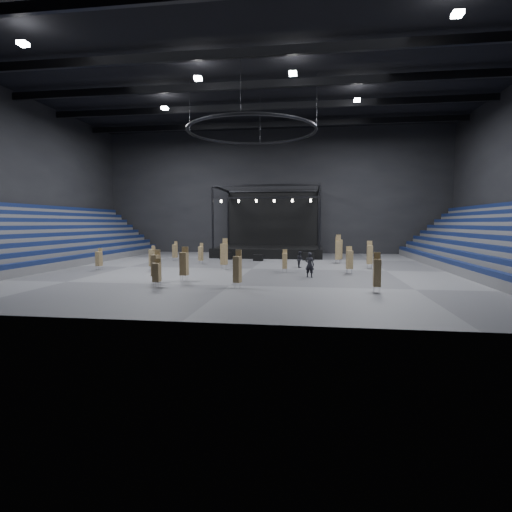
# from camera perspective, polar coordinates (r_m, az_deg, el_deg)

# --- Properties ---
(floor) EXTENTS (50.00, 50.00, 0.00)m
(floor) POSITION_cam_1_polar(r_m,az_deg,el_deg) (38.49, -0.58, -1.82)
(floor) COLOR #504F52
(floor) RESTS_ON ground
(ceiling) EXTENTS (50.00, 42.00, 0.20)m
(ceiling) POSITION_cam_1_polar(r_m,az_deg,el_deg) (40.60, -0.61, 24.31)
(ceiling) COLOR black
(ceiling) RESTS_ON wall_back
(wall_back) EXTENTS (50.00, 0.20, 18.00)m
(wall_back) POSITION_cam_1_polar(r_m,az_deg,el_deg) (59.27, 2.47, 9.17)
(wall_back) COLOR black
(wall_back) RESTS_ON ground
(wall_front) EXTENTS (50.00, 0.20, 18.00)m
(wall_front) POSITION_cam_1_polar(r_m,az_deg,el_deg) (18.35, -10.99, 19.22)
(wall_front) COLOR black
(wall_front) RESTS_ON ground
(wall_left) EXTENTS (0.20, 42.00, 18.00)m
(wall_left) POSITION_cam_1_polar(r_m,az_deg,el_deg) (48.92, -31.41, 9.45)
(wall_left) COLOR black
(wall_left) RESTS_ON ground
(bleachers_left) EXTENTS (7.20, 40.00, 6.40)m
(bleachers_left) POSITION_cam_1_polar(r_m,az_deg,el_deg) (47.50, -29.11, 0.92)
(bleachers_left) COLOR #4E4E50
(bleachers_left) RESTS_ON floor
(bleachers_right) EXTENTS (7.20, 40.00, 6.40)m
(bleachers_right) POSITION_cam_1_polar(r_m,az_deg,el_deg) (41.65, 32.41, 0.33)
(bleachers_right) COLOR #4E4E50
(bleachers_right) RESTS_ON floor
(stage) EXTENTS (14.00, 10.00, 9.20)m
(stage) POSITION_cam_1_polar(r_m,az_deg,el_deg) (54.43, 1.96, 1.62)
(stage) COLOR black
(stage) RESTS_ON floor
(truss_ring) EXTENTS (12.30, 12.30, 5.15)m
(truss_ring) POSITION_cam_1_polar(r_m,az_deg,el_deg) (39.21, -0.60, 17.41)
(truss_ring) COLOR black
(truss_ring) RESTS_ON ceiling
(roof_girders) EXTENTS (49.00, 30.35, 0.70)m
(roof_girders) POSITION_cam_1_polar(r_m,az_deg,el_deg) (40.34, -0.60, 23.24)
(roof_girders) COLOR black
(roof_girders) RESTS_ON ceiling
(floodlights) EXTENTS (28.60, 16.60, 0.25)m
(floodlights) POSITION_cam_1_polar(r_m,az_deg,el_deg) (36.41, -1.63, 24.32)
(floodlights) COLOR white
(floodlights) RESTS_ON roof_girders
(flight_case_left) EXTENTS (1.44, 0.87, 0.90)m
(flight_case_left) POSITION_cam_1_polar(r_m,az_deg,el_deg) (48.46, -4.35, 0.04)
(flight_case_left) COLOR black
(flight_case_left) RESTS_ON floor
(flight_case_mid) EXTENTS (1.19, 0.78, 0.73)m
(flight_case_mid) POSITION_cam_1_polar(r_m,az_deg,el_deg) (46.35, 0.30, -0.26)
(flight_case_mid) COLOR black
(flight_case_mid) RESTS_ON floor
(flight_case_right) EXTENTS (1.45, 0.97, 0.89)m
(flight_case_right) POSITION_cam_1_polar(r_m,az_deg,el_deg) (47.58, 7.49, -0.08)
(flight_case_right) COLOR black
(flight_case_right) RESTS_ON floor
(chair_stack_0) EXTENTS (0.52, 0.52, 2.67)m
(chair_stack_0) POSITION_cam_1_polar(r_m,az_deg,el_deg) (40.24, 15.93, 0.24)
(chair_stack_0) COLOR silver
(chair_stack_0) RESTS_ON floor
(chair_stack_1) EXTENTS (0.51, 0.51, 1.97)m
(chair_stack_1) POSITION_cam_1_polar(r_m,az_deg,el_deg) (28.06, -13.99, -2.21)
(chair_stack_1) COLOR silver
(chair_stack_1) RESTS_ON floor
(chair_stack_2) EXTENTS (0.60, 0.60, 2.31)m
(chair_stack_2) POSITION_cam_1_polar(r_m,az_deg,el_deg) (38.27, -14.60, -0.21)
(chair_stack_2) COLOR silver
(chair_stack_2) RESTS_ON floor
(chair_stack_3) EXTENTS (0.45, 0.45, 2.55)m
(chair_stack_3) POSITION_cam_1_polar(r_m,az_deg,el_deg) (26.34, 16.91, -2.22)
(chair_stack_3) COLOR silver
(chair_stack_3) RESTS_ON floor
(chair_stack_4) EXTENTS (0.66, 0.66, 2.94)m
(chair_stack_4) POSITION_cam_1_polar(r_m,az_deg,el_deg) (38.08, -4.59, 0.35)
(chair_stack_4) COLOR silver
(chair_stack_4) RESTS_ON floor
(chair_stack_5) EXTENTS (0.59, 0.59, 2.61)m
(chair_stack_5) POSITION_cam_1_polar(r_m,az_deg,el_deg) (30.65, -10.24, -1.02)
(chair_stack_5) COLOR silver
(chair_stack_5) RESTS_ON floor
(chair_stack_6) EXTENTS (0.57, 0.57, 2.07)m
(chair_stack_6) POSITION_cam_1_polar(r_m,az_deg,el_deg) (40.04, -21.52, -0.31)
(chair_stack_6) COLOR silver
(chair_stack_6) RESTS_ON floor
(chair_stack_7) EXTENTS (0.60, 0.60, 2.38)m
(chair_stack_7) POSITION_cam_1_polar(r_m,az_deg,el_deg) (35.46, 13.22, -0.46)
(chair_stack_7) COLOR silver
(chair_stack_7) RESTS_ON floor
(chair_stack_8) EXTENTS (0.51, 0.51, 2.25)m
(chair_stack_8) POSITION_cam_1_polar(r_m,az_deg,el_deg) (43.44, -7.89, 0.40)
(chair_stack_8) COLOR silver
(chair_stack_8) RESTS_ON floor
(chair_stack_9) EXTENTS (0.58, 0.58, 2.60)m
(chair_stack_9) POSITION_cam_1_polar(r_m,az_deg,el_deg) (26.92, -2.68, -1.81)
(chair_stack_9) COLOR silver
(chair_stack_9) RESTS_ON floor
(chair_stack_10) EXTENTS (0.42, 0.42, 2.05)m
(chair_stack_10) POSITION_cam_1_polar(r_m,az_deg,el_deg) (35.51, 4.13, -0.65)
(chair_stack_10) COLOR silver
(chair_stack_10) RESTS_ON floor
(chair_stack_11) EXTENTS (0.60, 0.60, 2.29)m
(chair_stack_11) POSITION_cam_1_polar(r_m,az_deg,el_deg) (47.41, -11.51, 0.75)
(chair_stack_11) COLOR silver
(chair_stack_11) RESTS_ON floor
(chair_stack_12) EXTENTS (0.70, 0.70, 3.14)m
(chair_stack_12) POSITION_cam_1_polar(r_m,az_deg,el_deg) (44.64, 11.78, 1.02)
(chair_stack_12) COLOR silver
(chair_stack_12) RESTS_ON floor
(chair_stack_13) EXTENTS (0.68, 0.68, 2.43)m
(chair_stack_13) POSITION_cam_1_polar(r_m,az_deg,el_deg) (30.48, -14.11, -1.26)
(chair_stack_13) COLOR silver
(chair_stack_13) RESTS_ON floor
(chair_stack_14) EXTENTS (0.52, 0.52, 2.91)m
(chair_stack_14) POSITION_cam_1_polar(r_m,az_deg,el_deg) (44.25, 11.60, 0.85)
(chair_stack_14) COLOR silver
(chair_stack_14) RESTS_ON floor
(man_center) EXTENTS (0.86, 0.70, 2.06)m
(man_center) POSITION_cam_1_polar(r_m,az_deg,el_deg) (32.52, 7.67, -1.24)
(man_center) COLOR black
(man_center) RESTS_ON floor
(crew_member) EXTENTS (0.74, 0.88, 1.62)m
(crew_member) POSITION_cam_1_polar(r_m,az_deg,el_deg) (39.59, 6.33, -0.49)
(crew_member) COLOR black
(crew_member) RESTS_ON floor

